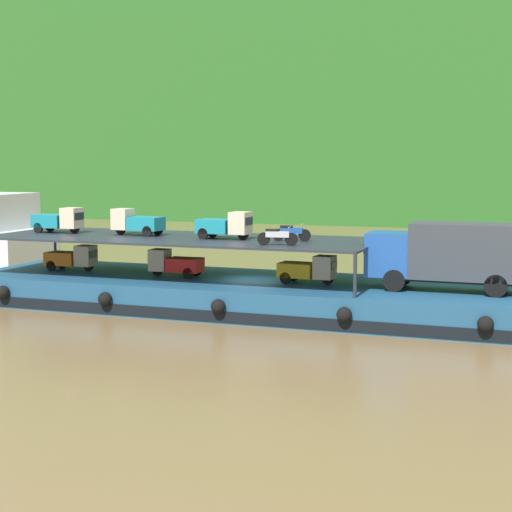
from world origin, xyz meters
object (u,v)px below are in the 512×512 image
(mini_truck_upper_mid, at_px, (137,222))
(motorcycle_upper_port, at_px, (277,236))
(mini_truck_lower_aft, at_px, (175,263))
(covered_lorry, at_px, (448,254))
(mini_truck_upper_stern, at_px, (59,220))
(motorcycle_upper_centre, at_px, (291,232))
(cargo_barge, at_px, (250,295))
(mini_truck_lower_mid, at_px, (308,269))
(mini_truck_upper_fore, at_px, (225,225))
(mini_truck_lower_stern, at_px, (72,258))

(mini_truck_upper_mid, distance_m, motorcycle_upper_port, 8.95)
(mini_truck_lower_aft, bearing_deg, covered_lorry, 0.28)
(mini_truck_upper_stern, height_order, mini_truck_upper_mid, same)
(motorcycle_upper_port, relative_size, motorcycle_upper_centre, 1.00)
(cargo_barge, bearing_deg, mini_truck_lower_mid, -3.37)
(mini_truck_lower_aft, relative_size, motorcycle_upper_port, 1.46)
(mini_truck_lower_mid, bearing_deg, mini_truck_upper_fore, 178.64)
(mini_truck_lower_stern, bearing_deg, mini_truck_upper_stern, 170.00)
(covered_lorry, relative_size, mini_truck_lower_aft, 2.84)
(cargo_barge, relative_size, mini_truck_lower_stern, 10.55)
(mini_truck_lower_stern, bearing_deg, mini_truck_lower_mid, -0.69)
(cargo_barge, height_order, mini_truck_lower_stern, mini_truck_lower_stern)
(mini_truck_upper_stern, xyz_separation_m, motorcycle_upper_port, (13.28, -2.26, -0.26))
(mini_truck_upper_fore, bearing_deg, covered_lorry, -0.72)
(mini_truck_lower_stern, xyz_separation_m, mini_truck_lower_mid, (13.34, -0.16, 0.00))
(mini_truck_upper_mid, bearing_deg, motorcycle_upper_centre, -1.80)
(cargo_barge, relative_size, mini_truck_upper_fore, 10.46)
(mini_truck_upper_fore, bearing_deg, mini_truck_lower_stern, 179.63)
(mini_truck_upper_mid, bearing_deg, mini_truck_lower_mid, -2.85)
(motorcycle_upper_port, bearing_deg, mini_truck_upper_stern, 170.33)
(cargo_barge, bearing_deg, mini_truck_upper_stern, 179.31)
(mini_truck_lower_mid, xyz_separation_m, motorcycle_upper_port, (-0.93, -1.95, 1.74))
(mini_truck_lower_mid, distance_m, mini_truck_upper_stern, 14.35)
(cargo_barge, relative_size, mini_truck_upper_mid, 10.48)
(motorcycle_upper_port, bearing_deg, motorcycle_upper_centre, 90.34)
(cargo_barge, bearing_deg, mini_truck_lower_stern, -179.90)
(mini_truck_lower_stern, bearing_deg, mini_truck_upper_fore, -0.37)
(covered_lorry, bearing_deg, mini_truck_upper_fore, 179.28)
(covered_lorry, xyz_separation_m, mini_truck_upper_fore, (-10.95, 0.14, 1.00))
(cargo_barge, distance_m, mini_truck_upper_mid, 7.36)
(mini_truck_lower_stern, relative_size, mini_truck_upper_fore, 0.99)
(mini_truck_lower_aft, bearing_deg, mini_truck_upper_stern, 176.68)
(mini_truck_lower_mid, height_order, mini_truck_upper_fore, mini_truck_upper_fore)
(mini_truck_upper_stern, bearing_deg, cargo_barge, -0.69)
(mini_truck_lower_aft, relative_size, mini_truck_upper_stern, 1.00)
(motorcycle_upper_centre, bearing_deg, motorcycle_upper_port, -89.66)
(mini_truck_lower_mid, bearing_deg, mini_truck_upper_mid, 177.15)
(motorcycle_upper_centre, bearing_deg, cargo_barge, -179.31)
(mini_truck_lower_aft, bearing_deg, mini_truck_lower_stern, 177.62)
(cargo_barge, height_order, mini_truck_upper_mid, mini_truck_upper_mid)
(mini_truck_upper_stern, bearing_deg, mini_truck_lower_mid, -1.27)
(mini_truck_lower_aft, distance_m, mini_truck_upper_mid, 3.23)
(cargo_barge, bearing_deg, motorcycle_upper_port, -45.13)
(mini_truck_lower_stern, bearing_deg, motorcycle_upper_centre, 0.20)
(cargo_barge, height_order, mini_truck_lower_mid, mini_truck_lower_mid)
(mini_truck_lower_stern, bearing_deg, motorcycle_upper_port, -9.65)
(mini_truck_lower_mid, relative_size, motorcycle_upper_port, 1.48)
(mini_truck_upper_stern, distance_m, motorcycle_upper_centre, 13.27)
(cargo_barge, relative_size, motorcycle_upper_port, 15.44)
(mini_truck_lower_stern, height_order, motorcycle_upper_centre, motorcycle_upper_centre)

